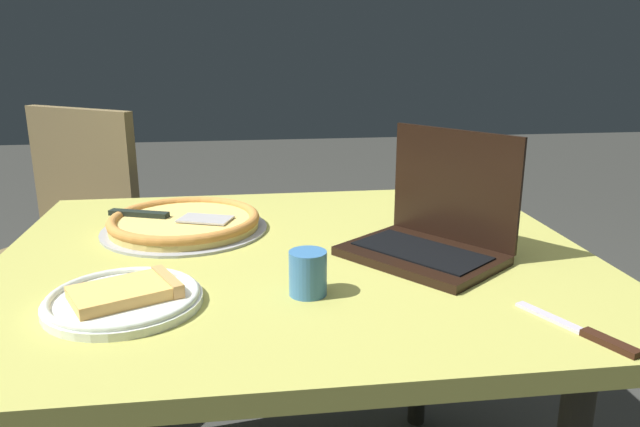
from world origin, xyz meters
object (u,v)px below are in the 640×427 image
object	(u,v)px
pizza_tray	(184,222)
table_knife	(586,333)
pizza_plate	(125,298)
drink_cup	(309,272)
chair_near	(59,240)
laptop	(433,229)
dining_table	(297,284)

from	to	relation	value
pizza_tray	table_knife	xyz separation A→B (m)	(-0.64, 0.60, -0.02)
pizza_plate	pizza_tray	distance (m)	0.41
pizza_tray	drink_cup	bearing A→B (deg)	121.51
pizza_plate	chair_near	world-z (taller)	chair_near
pizza_tray	laptop	bearing A→B (deg)	155.45
laptop	pizza_tray	xyz separation A→B (m)	(0.52, -0.24, -0.04)
table_knife	chair_near	bearing A→B (deg)	-46.78
chair_near	laptop	bearing A→B (deg)	140.79
drink_cup	table_knife	bearing A→B (deg)	152.45
table_knife	drink_cup	bearing A→B (deg)	-27.55
laptop	pizza_tray	size ratio (longest dim) A/B	0.97
table_knife	drink_cup	xyz separation A→B (m)	(0.39, -0.20, 0.04)
dining_table	pizza_tray	world-z (taller)	pizza_tray
pizza_tray	drink_cup	size ratio (longest dim) A/B	4.84
laptop	pizza_tray	world-z (taller)	laptop
laptop	pizza_plate	bearing A→B (deg)	16.27
pizza_tray	table_knife	world-z (taller)	pizza_tray
pizza_tray	chair_near	xyz separation A→B (m)	(0.45, -0.55, -0.21)
laptop	pizza_tray	bearing A→B (deg)	-24.55
drink_cup	chair_near	distance (m)	1.20
pizza_plate	table_knife	distance (m)	0.73
pizza_tray	chair_near	world-z (taller)	chair_near
dining_table	pizza_tray	bearing A→B (deg)	-37.56
pizza_tray	chair_near	distance (m)	0.74
pizza_plate	pizza_tray	xyz separation A→B (m)	(-0.06, -0.40, 0.01)
dining_table	laptop	size ratio (longest dim) A/B	3.31
table_knife	drink_cup	distance (m)	0.44
drink_cup	chair_near	xyz separation A→B (m)	(0.69, -0.95, -0.23)
pizza_tray	drink_cup	xyz separation A→B (m)	(-0.24, 0.40, 0.02)
laptop	drink_cup	size ratio (longest dim) A/B	4.68
pizza_tray	chair_near	bearing A→B (deg)	-50.87
laptop	drink_cup	bearing A→B (deg)	31.07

